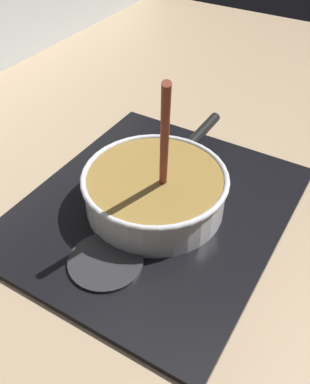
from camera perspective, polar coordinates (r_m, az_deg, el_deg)
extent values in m
cube|color=#9E8466|center=(0.86, 3.39, -4.35)|extent=(2.40, 1.60, 0.04)
cube|color=black|center=(0.85, 0.00, -2.20)|extent=(0.56, 0.48, 0.01)
torus|color=#592D0C|center=(0.84, 0.00, -1.71)|extent=(0.20, 0.20, 0.01)
cylinder|color=#262628|center=(0.75, -6.58, -9.14)|extent=(0.13, 0.13, 0.01)
cylinder|color=silver|center=(0.82, 0.00, 0.00)|extent=(0.27, 0.27, 0.07)
cylinder|color=olive|center=(0.82, 0.00, 0.21)|extent=(0.26, 0.26, 0.07)
torus|color=silver|center=(0.80, 0.00, 2.02)|extent=(0.28, 0.28, 0.01)
cylinder|color=black|center=(0.95, 6.33, 8.10)|extent=(0.14, 0.02, 0.02)
cylinder|color=beige|center=(0.77, 2.11, -0.54)|extent=(0.03, 0.03, 0.01)
cylinder|color=#EDD88C|center=(0.88, -1.12, 5.40)|extent=(0.03, 0.03, 0.01)
cylinder|color=beige|center=(0.84, 6.65, 3.04)|extent=(0.04, 0.04, 0.01)
cylinder|color=#EDD88C|center=(0.79, -1.94, 0.52)|extent=(0.03, 0.03, 0.01)
cylinder|color=#E5CC7A|center=(0.81, -0.32, 2.12)|extent=(0.04, 0.04, 0.01)
cylinder|color=maroon|center=(0.68, 1.26, 6.42)|extent=(0.11, 0.07, 0.27)
cube|color=brown|center=(0.80, 1.05, 0.84)|extent=(0.05, 0.05, 0.01)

